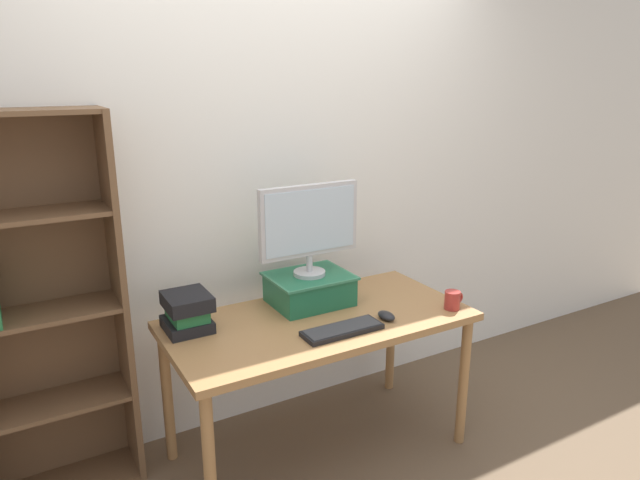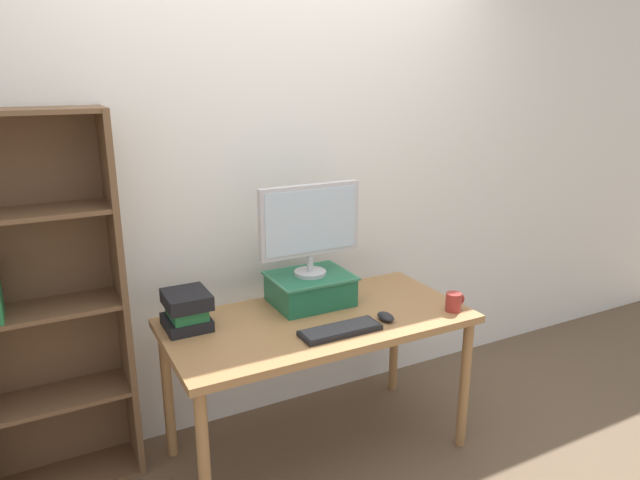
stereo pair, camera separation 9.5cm
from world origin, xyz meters
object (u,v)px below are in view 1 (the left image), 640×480
object	(u,v)px
desk	(319,332)
book_stack	(187,312)
computer_monitor	(309,224)
computer_mouse	(386,316)
riser_box	(309,288)
keyboard	(342,330)
bookshelf_unit	(36,312)
coffee_mug	(453,300)

from	to	relation	value
desk	book_stack	distance (m)	0.62
computer_monitor	computer_mouse	distance (m)	0.57
riser_box	keyboard	distance (m)	0.38
computer_monitor	computer_mouse	bearing A→B (deg)	-58.37
bookshelf_unit	computer_mouse	bearing A→B (deg)	-21.04
bookshelf_unit	keyboard	xyz separation A→B (m)	(1.17, -0.56, -0.13)
keyboard	coffee_mug	bearing A→B (deg)	-3.96
coffee_mug	riser_box	bearing A→B (deg)	144.28
keyboard	coffee_mug	size ratio (longest dim) A/B	3.51
bookshelf_unit	computer_monitor	size ratio (longest dim) A/B	3.27
riser_box	computer_monitor	bearing A→B (deg)	-90.00
keyboard	desk	bearing A→B (deg)	93.28
computer_monitor	keyboard	distance (m)	0.54
desk	riser_box	bearing A→B (deg)	74.95
coffee_mug	computer_mouse	bearing A→B (deg)	170.69
desk	bookshelf_unit	bearing A→B (deg)	162.25
computer_mouse	book_stack	size ratio (longest dim) A/B	0.47
book_stack	coffee_mug	size ratio (longest dim) A/B	2.09
desk	computer_mouse	xyz separation A→B (m)	(0.26, -0.18, 0.09)
riser_box	book_stack	bearing A→B (deg)	179.96
keyboard	coffee_mug	xyz separation A→B (m)	(0.61, -0.04, 0.03)
riser_box	computer_mouse	world-z (taller)	riser_box
riser_box	coffee_mug	size ratio (longest dim) A/B	3.75
desk	book_stack	world-z (taller)	book_stack
riser_box	coffee_mug	xyz separation A→B (m)	(0.57, -0.41, -0.03)
computer_mouse	book_stack	bearing A→B (deg)	157.16
desk	book_stack	xyz separation A→B (m)	(-0.57, 0.18, 0.16)
desk	bookshelf_unit	xyz separation A→B (m)	(-1.16, 0.37, 0.21)
bookshelf_unit	book_stack	bearing A→B (deg)	-18.41
bookshelf_unit	keyboard	size ratio (longest dim) A/B	4.59
keyboard	computer_monitor	bearing A→B (deg)	84.35
bookshelf_unit	coffee_mug	bearing A→B (deg)	-18.82
bookshelf_unit	computer_monitor	distance (m)	1.25
bookshelf_unit	coffee_mug	xyz separation A→B (m)	(1.78, -0.61, -0.09)
computer_mouse	bookshelf_unit	bearing A→B (deg)	158.96
riser_box	coffee_mug	world-z (taller)	riser_box
computer_monitor	keyboard	xyz separation A→B (m)	(-0.04, -0.37, -0.40)
riser_box	computer_mouse	distance (m)	0.42
computer_monitor	coffee_mug	world-z (taller)	computer_monitor
computer_mouse	book_stack	world-z (taller)	book_stack
computer_monitor	book_stack	world-z (taller)	computer_monitor
keyboard	computer_mouse	bearing A→B (deg)	3.66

